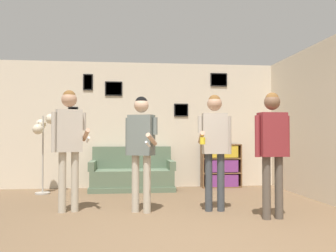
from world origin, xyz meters
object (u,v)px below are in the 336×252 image
at_px(floor_lamp, 43,132).
at_px(person_player_foreground_center, 141,141).
at_px(drinking_cup, 212,142).
at_px(person_player_foreground_left, 69,136).
at_px(couch, 132,176).
at_px(person_spectator_near_bookshelf, 272,141).
at_px(bookshelf, 221,166).
at_px(person_watcher_holding_cup, 215,139).

xyz_separation_m(floor_lamp, person_player_foreground_center, (1.80, -1.94, -0.16)).
bearing_deg(drinking_cup, person_player_foreground_center, -123.21).
bearing_deg(floor_lamp, person_player_foreground_left, -67.19).
height_order(couch, person_player_foreground_center, person_player_foreground_center).
bearing_deg(person_spectator_near_bookshelf, bookshelf, 88.46).
bearing_deg(person_watcher_holding_cup, person_player_foreground_left, 175.62).
bearing_deg(bookshelf, couch, -174.12).
distance_m(floor_lamp, person_spectator_near_bookshelf, 4.36).
height_order(couch, floor_lamp, floor_lamp).
bearing_deg(person_spectator_near_bookshelf, drinking_cup, 92.16).
bearing_deg(person_player_foreground_left, person_player_foreground_center, -7.72).
height_order(couch, person_watcher_holding_cup, person_watcher_holding_cup).
height_order(floor_lamp, person_spectator_near_bookshelf, person_spectator_near_bookshelf).
relative_size(person_player_foreground_left, person_player_foreground_center, 1.06).
bearing_deg(couch, person_player_foreground_left, -114.07).
relative_size(person_player_foreground_center, drinking_cup, 16.17).
distance_m(bookshelf, floor_lamp, 3.73).
xyz_separation_m(floor_lamp, drinking_cup, (3.42, 0.54, -0.21)).
bearing_deg(couch, floor_lamp, -168.75).
bearing_deg(floor_lamp, person_watcher_holding_cup, -34.12).
relative_size(floor_lamp, person_player_foreground_center, 0.91).
distance_m(bookshelf, person_spectator_near_bookshelf, 3.14).
bearing_deg(person_player_foreground_center, drinking_cup, 56.79).
height_order(person_watcher_holding_cup, person_spectator_near_bookshelf, person_watcher_holding_cup).
bearing_deg(drinking_cup, person_spectator_near_bookshelf, -87.84).
bearing_deg(person_watcher_holding_cup, couch, 117.22).
distance_m(floor_lamp, person_player_foreground_left, 1.95).
xyz_separation_m(bookshelf, floor_lamp, (-3.62, -0.54, 0.73)).
relative_size(person_player_foreground_left, person_spectator_near_bookshelf, 1.05).
bearing_deg(person_player_foreground_center, floor_lamp, 132.99).
bearing_deg(bookshelf, person_watcher_holding_cup, -106.39).
bearing_deg(floor_lamp, couch, 11.25).
bearing_deg(couch, person_player_foreground_center, -87.56).
bearing_deg(person_watcher_holding_cup, person_player_foreground_center, 178.88).
bearing_deg(bookshelf, person_spectator_near_bookshelf, -91.54).
bearing_deg(drinking_cup, couch, -173.44).
bearing_deg(floor_lamp, person_spectator_near_bookshelf, -35.76).
bearing_deg(person_player_foreground_left, drinking_cup, 41.13).
relative_size(couch, floor_lamp, 1.11).
xyz_separation_m(couch, person_player_foreground_center, (0.10, -2.27, 0.74)).
xyz_separation_m(person_player_foreground_left, person_watcher_holding_cup, (2.13, -0.16, -0.04)).
height_order(person_player_foreground_center, person_spectator_near_bookshelf, person_spectator_near_bookshelf).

